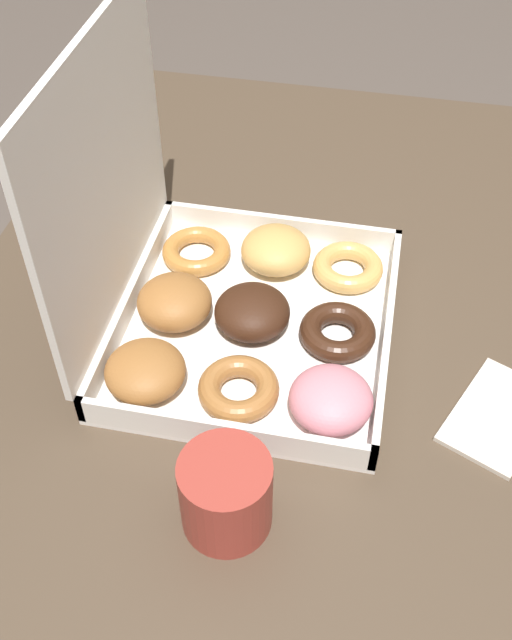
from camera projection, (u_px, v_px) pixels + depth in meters
The scene contains 5 objects.
ground_plane at pixel (271, 577), 1.43m from camera, with size 8.00×8.00×0.00m, color #564C44.
dining_table at pixel (278, 367), 0.98m from camera, with size 1.07×0.78×0.73m.
donut_box at pixel (226, 296), 0.84m from camera, with size 0.34×0.32×0.34m.
coffee_mug at pixel (227, 493), 0.68m from camera, with size 0.09×0.09×0.09m.
paper_napkin at pixel (498, 416), 0.79m from camera, with size 0.16×0.13×0.01m.
Camera 1 is at (-0.63, -0.10, 1.37)m, focal length 42.00 mm.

